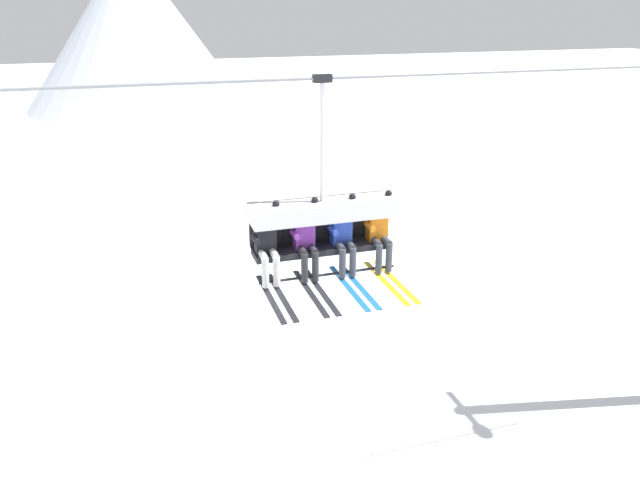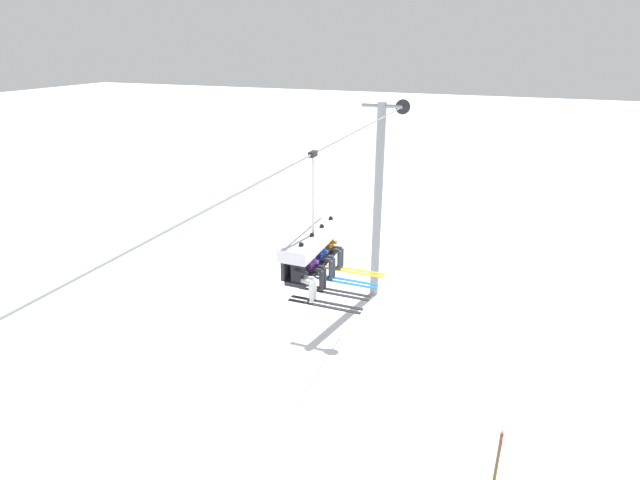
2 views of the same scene
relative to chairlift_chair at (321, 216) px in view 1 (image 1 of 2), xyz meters
The scene contains 7 objects.
mountain_peak_east 51.17m from the chairlift_chair, 91.28° to the left, with size 19.59×19.59×13.91m.
lift_cable 2.17m from the chairlift_chair, 141.56° to the right, with size 20.20×0.05×0.05m.
chairlift_chair is the anchor object (origin of this frame).
skier_black 1.00m from the chairlift_chair, 167.13° to the right, with size 0.48×1.70×1.34m.
skier_purple 0.47m from the chairlift_chair, 145.38° to the right, with size 0.48×1.70×1.34m.
skier_blue 0.48m from the chairlift_chair, 34.06° to the right, with size 0.48×1.70×1.34m.
skier_orange 1.01m from the chairlift_chair, 12.78° to the right, with size 0.48×1.70×1.34m.
Camera 1 is at (-2.14, -9.75, 9.10)m, focal length 35.00 mm.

